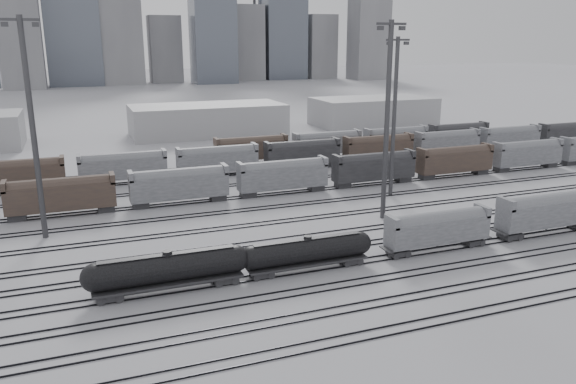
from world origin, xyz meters
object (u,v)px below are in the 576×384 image
object	(u,v)px
tank_car_b	(307,251)
tank_car_a	(168,269)
light_mast_c	(387,117)
hopper_car_b	(548,210)
hopper_car_a	(438,227)

from	to	relation	value
tank_car_b	tank_car_a	bearing A→B (deg)	180.00
tank_car_b	light_mast_c	bearing A→B (deg)	37.97
hopper_car_b	tank_car_b	bearing A→B (deg)	180.00
hopper_car_a	light_mast_c	world-z (taller)	light_mast_c
tank_car_a	tank_car_b	distance (m)	15.15
light_mast_c	hopper_car_b	bearing A→B (deg)	-39.20
hopper_car_b	light_mast_c	distance (m)	24.14
tank_car_a	hopper_car_b	world-z (taller)	hopper_car_b
tank_car_a	light_mast_c	xyz separation A→B (m)	(32.49, 13.53, 12.01)
tank_car_a	hopper_car_a	size ratio (longest dim) A/B	1.25
hopper_car_a	hopper_car_b	xyz separation A→B (m)	(17.02, 0.00, 0.30)
tank_car_b	hopper_car_a	xyz separation A→B (m)	(16.92, 0.00, 0.76)
tank_car_a	light_mast_c	size ratio (longest dim) A/B	0.62
tank_car_b	hopper_car_b	bearing A→B (deg)	0.00
tank_car_b	hopper_car_a	distance (m)	16.94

